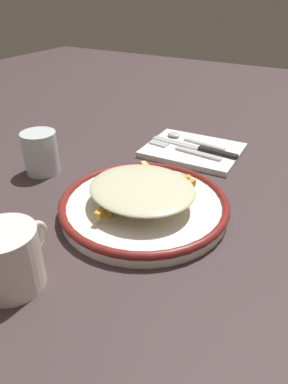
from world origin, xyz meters
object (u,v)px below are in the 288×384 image
(spoon, at_px, (185,139))
(knife, at_px, (201,148))
(fries_heap, at_px, (144,190))
(napkin, at_px, (193,150))
(fork, at_px, (183,150))
(plate, at_px, (144,205))
(coffee_mug, at_px, (9,258))
(water_glass, at_px, (41,153))

(spoon, bearing_deg, knife, -122.16)
(fries_heap, distance_m, napkin, 0.27)
(napkin, xyz_separation_m, fork, (-0.03, 0.01, 0.01))
(fries_heap, bearing_deg, plate, 50.78)
(spoon, xyz_separation_m, coffee_mug, (-0.53, 0.00, 0.03))
(fries_heap, relative_size, coffee_mug, 2.06)
(fork, distance_m, coffee_mug, 0.47)
(napkin, relative_size, fork, 1.18)
(fork, relative_size, coffee_mug, 1.62)
(water_glass, bearing_deg, plate, -95.69)
(spoon, bearing_deg, napkin, -132.97)
(knife, bearing_deg, fries_heap, -178.76)
(knife, distance_m, coffee_mug, 0.50)
(plate, bearing_deg, fries_heap, -129.22)
(fries_heap, bearing_deg, knife, 1.24)
(water_glass, bearing_deg, spoon, -35.79)
(knife, xyz_separation_m, coffee_mug, (-0.49, 0.06, 0.03))
(spoon, bearing_deg, fries_heap, -168.78)
(water_glass, bearing_deg, fries_heap, -95.82)
(water_glass, relative_size, coffee_mug, 0.78)
(fries_heap, xyz_separation_m, coffee_mug, (-0.23, 0.06, -0.00))
(plate, distance_m, water_glass, 0.26)
(fries_heap, xyz_separation_m, water_glass, (0.03, 0.26, -0.00))
(fork, relative_size, knife, 0.84)
(knife, xyz_separation_m, water_glass, (-0.24, 0.25, 0.03))
(plate, height_order, water_glass, water_glass)
(plate, relative_size, knife, 1.36)
(fries_heap, relative_size, water_glass, 2.64)
(napkin, bearing_deg, spoon, 47.03)
(plate, xyz_separation_m, napkin, (0.27, 0.02, -0.01))
(napkin, distance_m, fork, 0.03)
(spoon, relative_size, coffee_mug, 1.40)
(plate, xyz_separation_m, coffee_mug, (-0.23, 0.06, 0.03))
(fries_heap, bearing_deg, napkin, 5.28)
(plate, distance_m, fries_heap, 0.03)
(fries_heap, xyz_separation_m, fork, (0.24, 0.04, -0.03))
(plate, distance_m, napkin, 0.27)
(fries_heap, bearing_deg, fork, 8.73)
(napkin, distance_m, coffee_mug, 0.50)
(napkin, xyz_separation_m, coffee_mug, (-0.49, 0.04, 0.04))
(spoon, bearing_deg, coffee_mug, 179.52)
(napkin, relative_size, knife, 0.99)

